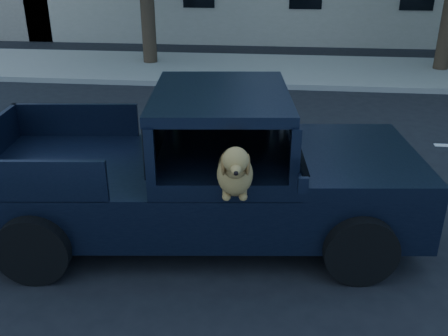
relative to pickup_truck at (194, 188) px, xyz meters
name	(u,v)px	position (x,y,z in m)	size (l,w,h in m)	color
ground	(266,225)	(0.95, 0.30, -0.67)	(120.00, 120.00, 0.00)	black
far_sidewalk	(275,70)	(0.95, 9.50, -0.59)	(60.00, 4.00, 0.15)	gray
lane_stripes	(372,143)	(2.95, 3.70, -0.66)	(21.60, 0.14, 0.01)	silver
pickup_truck	(194,188)	(0.00, 0.00, 0.00)	(5.72, 3.02, 1.98)	black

